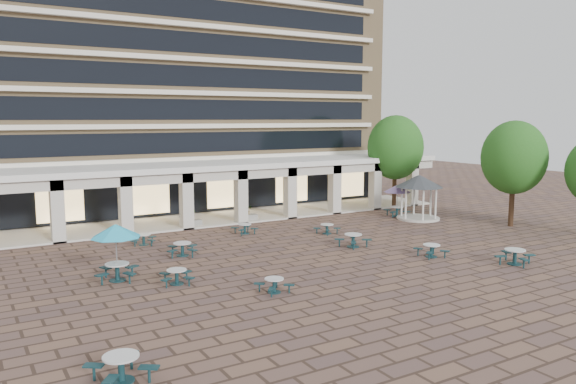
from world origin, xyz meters
name	(u,v)px	position (x,y,z in m)	size (l,w,h in m)	color
ground	(308,264)	(0.00, 0.00, 0.00)	(120.00, 120.00, 0.00)	brown
apartment_building	(154,63)	(0.00, 25.47, 12.60)	(40.00, 15.50, 25.20)	tan
retail_arcade	(201,181)	(0.00, 14.80, 3.00)	(42.00, 6.60, 4.40)	white
picnic_table_0	(121,366)	(-12.01, -8.47, 0.48)	(2.03, 2.03, 0.81)	#13363B
picnic_table_1	(274,284)	(-3.94, -3.34, 0.39)	(1.57, 1.57, 0.65)	#13363B
picnic_table_2	(431,250)	(6.79, -2.23, 0.43)	(1.78, 1.78, 0.71)	#13363B
picnic_table_4	(116,233)	(-9.50, 2.09, 2.33)	(2.37, 2.37, 2.74)	#13363B
picnic_table_5	(177,275)	(-7.24, 0.12, 0.42)	(1.82, 1.82, 0.70)	#13363B
picnic_table_7	(515,255)	(9.45, -5.65, 0.49)	(2.23, 2.23, 0.81)	#13363B
picnic_table_8	(182,248)	(-5.10, 5.19, 0.45)	(2.05, 2.05, 0.76)	#13363B
picnic_table_9	(245,228)	(0.65, 8.85, 0.40)	(1.51, 1.51, 0.67)	#13363B
picnic_table_10	(327,228)	(5.40, 6.00, 0.39)	(1.69, 1.69, 0.66)	#13363B
picnic_table_11	(397,190)	(14.00, 8.73, 2.12)	(2.16, 2.16, 2.50)	#13363B
picnic_table_12	(144,238)	(-6.18, 9.02, 0.40)	(1.80, 1.80, 0.67)	#13363B
picnic_table_13	(353,239)	(4.54, 2.00, 0.48)	(1.99, 1.99, 0.80)	#13363B
gazebo	(419,186)	(14.57, 6.95, 2.56)	(3.65, 3.65, 3.39)	beige
tree_east_a	(514,158)	(18.30, 1.45, 4.95)	(4.55, 4.55, 7.58)	#402919
tree_east_c	(395,148)	(16.76, 12.20, 5.22)	(4.79, 4.79, 7.99)	#402919
planter_left	(191,220)	(-1.63, 12.90, 0.51)	(1.50, 0.67, 1.26)	gray
planter_right	(247,215)	(2.87, 12.90, 0.44)	(1.50, 0.60, 1.17)	gray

